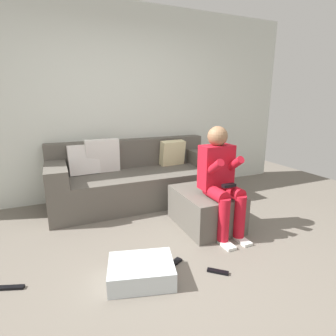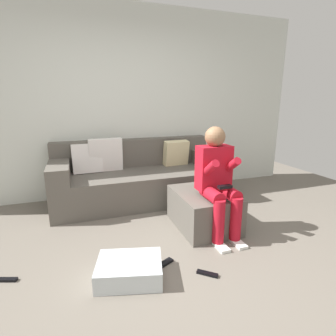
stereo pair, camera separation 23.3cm
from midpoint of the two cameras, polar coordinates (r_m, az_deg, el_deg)
ground_plane at (r=2.36m, az=0.41°, el=-22.45°), size 7.46×7.46×0.00m
wall_back at (r=4.05m, az=-12.89°, el=13.34°), size 5.74×0.10×2.72m
couch_sectional at (r=3.81m, az=-8.76°, el=-2.31°), size 2.33×0.90×0.90m
ottoman at (r=3.09m, az=5.92°, el=-8.65°), size 0.60×0.79×0.41m
person_seated at (r=2.82m, az=8.97°, el=-1.90°), size 0.36×0.60×1.15m
storage_bin at (r=2.31m, az=-8.86°, el=-21.12°), size 0.60×0.51×0.16m
remote_near_ottoman at (r=2.41m, az=7.75°, el=-21.24°), size 0.16×0.15×0.02m
remote_by_storage_bin at (r=2.49m, az=-1.63°, el=-19.85°), size 0.19×0.13×0.02m
remote_under_side_table at (r=2.61m, az=-33.12°, el=-20.77°), size 0.20×0.10×0.02m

